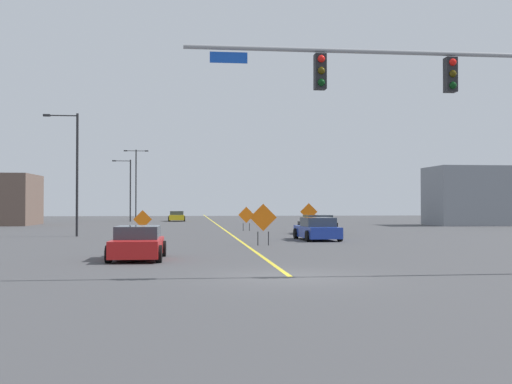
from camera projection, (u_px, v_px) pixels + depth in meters
The scene contains 15 objects.
ground at pixel (290, 277), 18.07m from camera, with size 184.01×184.01×0.00m, color #444447.
road_centre_stripe at pixel (215, 223), 68.87m from camera, with size 0.16×102.23×0.01m.
traffic_signal_assembly at pixel (452, 97), 18.71m from camera, with size 12.18×0.44×7.25m.
street_lamp_mid_right at pixel (129, 187), 74.43m from camera, with size 2.24×0.24×7.47m.
street_lamp_near_right at pixel (136, 179), 80.22m from camera, with size 3.16×0.24×9.19m.
street_lamp_far_left at pixel (74, 168), 40.59m from camera, with size 2.27×0.24×8.10m.
construction_sign_median_near at pixel (309, 213), 49.89m from camera, with size 1.40×0.20×2.20m.
construction_sign_right_lane at pixel (143, 221), 37.76m from camera, with size 1.13×0.11×1.76m.
construction_sign_right_shoulder at pixel (246, 216), 49.03m from camera, with size 1.29×0.16×1.91m.
construction_sign_left_lane at pixel (263, 219), 31.84m from camera, with size 1.41×0.08×2.14m.
car_black_passing at pixel (317, 225), 43.88m from camera, with size 2.30×4.05×1.35m.
car_yellow_near at pixel (177, 216), 76.20m from camera, with size 2.07×4.26×1.25m.
car_blue_distant at pixel (317, 229), 36.48m from camera, with size 2.26×4.49×1.34m.
car_red_mid at pixel (138, 243), 23.76m from camera, with size 2.08×3.88×1.28m.
roadside_building_east at pixel (475, 196), 61.87m from camera, with size 8.99×5.80×5.85m.
Camera 1 is at (-2.99, -17.90, 2.14)m, focal length 43.38 mm.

